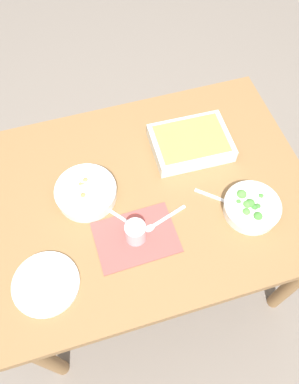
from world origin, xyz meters
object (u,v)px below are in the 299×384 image
(broccoli_bowl, at_px, (252,207))
(drink_cup, at_px, (136,233))
(spoon_by_stew, at_px, (113,213))
(side_plate, at_px, (46,284))
(stew_bowl, at_px, (86,192))
(spoon_spare, at_px, (159,222))
(spoon_by_broccoli, at_px, (224,201))
(baking_dish, at_px, (191,142))

(broccoli_bowl, height_order, drink_cup, drink_cup)
(spoon_by_stew, bearing_deg, side_plate, 34.99)
(stew_bowl, bearing_deg, spoon_spare, 141.46)
(broccoli_bowl, distance_m, drink_cup, 0.42)
(broccoli_bowl, bearing_deg, spoon_by_stew, -15.55)
(stew_bowl, bearing_deg, side_plate, 55.38)
(spoon_by_broccoli, distance_m, spoon_spare, 0.25)
(baking_dish, xyz_separation_m, spoon_by_stew, (0.36, 0.20, -0.03))
(stew_bowl, distance_m, drink_cup, 0.24)
(stew_bowl, relative_size, spoon_by_stew, 1.51)
(drink_cup, relative_size, spoon_by_broccoli, 0.59)
(stew_bowl, relative_size, drink_cup, 2.64)
(stew_bowl, height_order, side_plate, stew_bowl)
(broccoli_bowl, relative_size, drink_cup, 2.39)
(broccoli_bowl, xyz_separation_m, spoon_by_stew, (0.47, -0.13, -0.03))
(spoon_by_stew, bearing_deg, baking_dish, -151.58)
(drink_cup, height_order, spoon_by_broccoli, drink_cup)
(stew_bowl, height_order, spoon_spare, stew_bowl)
(baking_dish, relative_size, spoon_by_broccoli, 2.11)
(broccoli_bowl, height_order, baking_dish, broccoli_bowl)
(drink_cup, xyz_separation_m, spoon_by_stew, (0.05, -0.11, -0.03))
(spoon_by_broccoli, height_order, spoon_spare, same)
(stew_bowl, xyz_separation_m, spoon_by_broccoli, (-0.47, 0.16, -0.03))
(broccoli_bowl, relative_size, baking_dish, 0.66)
(baking_dish, distance_m, spoon_by_stew, 0.41)
(stew_bowl, distance_m, baking_dish, 0.45)
(baking_dish, bearing_deg, side_plate, 31.34)
(baking_dish, relative_size, spoon_by_stew, 2.06)
(baking_dish, bearing_deg, spoon_by_stew, 28.42)
(baking_dish, height_order, spoon_by_stew, baking_dish)
(side_plate, distance_m, spoon_by_stew, 0.33)
(baking_dish, xyz_separation_m, spoon_spare, (0.22, 0.28, -0.03))
(drink_cup, relative_size, spoon_spare, 0.49)
(broccoli_bowl, bearing_deg, side_plate, 4.41)
(stew_bowl, distance_m, side_plate, 0.35)
(stew_bowl, relative_size, side_plate, 1.02)
(broccoli_bowl, relative_size, spoon_spare, 1.18)
(drink_cup, xyz_separation_m, spoon_by_broccoli, (-0.35, -0.05, -0.03))
(spoon_by_broccoli, bearing_deg, drink_cup, 7.68)
(stew_bowl, xyz_separation_m, drink_cup, (-0.13, 0.21, 0.01))
(spoon_by_stew, distance_m, spoon_spare, 0.17)
(broccoli_bowl, xyz_separation_m, drink_cup, (0.42, -0.02, 0.01))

